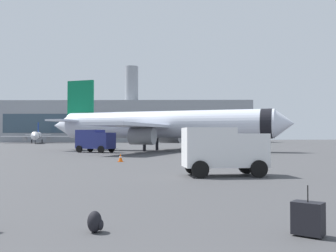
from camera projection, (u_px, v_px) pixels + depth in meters
airplane_at_gate at (163, 125)px, 54.84m from camera, size 34.92×31.90×10.50m
airplane_taxiing at (37, 136)px, 107.58m from camera, size 18.27×20.03×5.99m
service_truck at (95, 140)px, 50.06m from camera, size 5.28×4.08×2.90m
cargo_van at (223, 149)px, 21.06m from camera, size 4.62×2.82×2.60m
safety_cone_near at (208, 147)px, 60.54m from camera, size 0.44×0.44×0.76m
safety_cone_mid at (120, 158)px, 32.34m from camera, size 0.44×0.44×0.68m
rolling_suitcase at (308, 218)px, 8.45m from camera, size 0.75×0.70×1.10m
traveller_backpack at (95, 222)px, 8.79m from camera, size 0.36×0.40×0.48m
terminal_building at (128, 122)px, 130.45m from camera, size 80.33×17.15×25.26m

